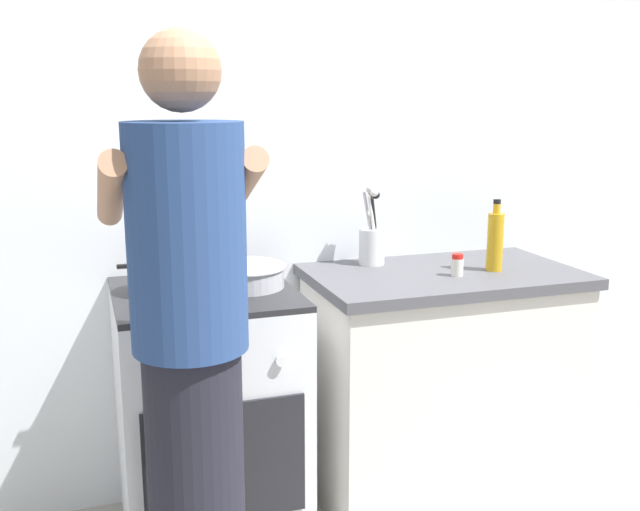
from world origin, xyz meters
name	(u,v)px	position (x,y,z in m)	size (l,w,h in m)	color
back_wall	(326,171)	(0.20, 0.50, 1.25)	(3.20, 0.10, 2.50)	silver
countertop	(440,383)	(0.55, 0.15, 0.45)	(1.00, 0.60, 0.90)	silver
stove_range	(209,416)	(-0.35, 0.15, 0.45)	(0.60, 0.62, 0.90)	silver
pot	(161,277)	(-0.49, 0.17, 0.95)	(0.28, 0.21, 0.10)	#B2B2B7
mixing_bowl	(244,275)	(-0.21, 0.16, 0.94)	(0.29, 0.29, 0.08)	#B7B7BC
utensil_crock	(372,241)	(0.33, 0.34, 0.99)	(0.10, 0.10, 0.31)	silver
spice_bottle	(457,265)	(0.56, 0.07, 0.94)	(0.04, 0.04, 0.08)	silver
oil_bottle	(495,240)	(0.73, 0.10, 1.01)	(0.06, 0.06, 0.27)	gold
person	(191,362)	(-0.48, -0.41, 0.86)	(0.41, 0.50, 1.70)	black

